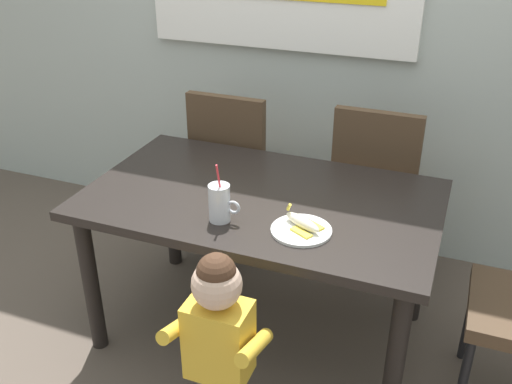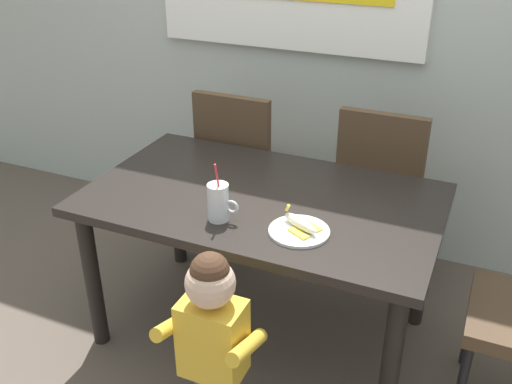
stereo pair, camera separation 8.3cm
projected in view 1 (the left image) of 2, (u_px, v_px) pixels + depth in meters
name	position (u px, v px, depth m)	size (l,w,h in m)	color
ground_plane	(261.00, 330.00, 2.74)	(24.00, 24.00, 0.00)	brown
dining_table	(261.00, 215.00, 2.45)	(1.47, 0.88, 0.73)	black
dining_chair_left	(236.00, 164.00, 3.13)	(0.44, 0.44, 0.96)	#4C3826
dining_chair_right	(376.00, 182.00, 2.93)	(0.44, 0.44, 0.96)	#4C3826
toddler_standing	(218.00, 332.00, 1.96)	(0.33, 0.24, 0.84)	#3F4760
milk_cup	(220.00, 205.00, 2.19)	(0.13, 0.08, 0.25)	silver
snack_plate	(301.00, 230.00, 2.14)	(0.23, 0.23, 0.01)	white
peeled_banana	(303.00, 223.00, 2.14)	(0.17, 0.14, 0.07)	#F4EAC6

